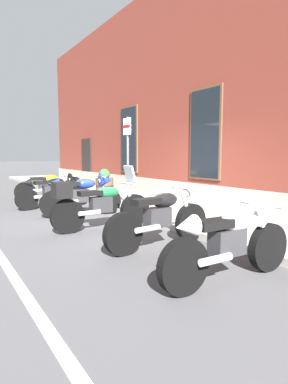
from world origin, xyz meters
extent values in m
plane|color=#424244|center=(0.00, 0.00, 0.00)|extent=(140.00, 140.00, 0.00)
cube|color=gray|center=(0.00, 1.20, 0.06)|extent=(31.16, 2.41, 0.13)
cube|color=maroon|center=(0.00, 5.57, 3.51)|extent=(25.16, 6.32, 7.03)
cube|color=gray|center=(0.00, 2.37, 0.35)|extent=(25.16, 0.10, 0.70)
cube|color=black|center=(-8.39, 2.38, 1.15)|extent=(1.10, 0.08, 2.30)
cube|color=#513823|center=(-4.19, 2.39, 2.10)|extent=(1.22, 0.06, 2.52)
cube|color=black|center=(-4.19, 2.36, 2.10)|extent=(1.10, 0.03, 2.40)
cube|color=#513823|center=(0.00, 2.39, 2.10)|extent=(1.22, 0.06, 2.52)
cube|color=black|center=(0.00, 2.36, 2.10)|extent=(1.10, 0.03, 2.40)
cylinder|color=black|center=(-3.96, -0.16, 0.33)|extent=(0.16, 0.67, 0.67)
cylinder|color=black|center=(-4.04, -1.56, 0.33)|extent=(0.16, 0.67, 0.67)
cylinder|color=silver|center=(-3.96, -0.26, 0.56)|extent=(0.09, 0.30, 0.59)
cube|color=#28282B|center=(-4.00, -0.91, 0.51)|extent=(0.25, 0.45, 0.32)
ellipsoid|color=gold|center=(-3.99, -0.76, 0.74)|extent=(0.29, 0.53, 0.24)
cube|color=black|center=(-4.02, -1.14, 0.75)|extent=(0.25, 0.49, 0.10)
cylinder|color=silver|center=(-3.97, -0.34, 0.91)|extent=(0.62, 0.07, 0.04)
cylinder|color=silver|center=(-3.90, -1.22, 0.38)|extent=(0.12, 0.45, 0.09)
sphere|color=silver|center=(-3.96, -0.26, 0.84)|extent=(0.18, 0.18, 0.18)
cylinder|color=black|center=(-2.57, -0.39, 0.31)|extent=(0.16, 0.63, 0.62)
cylinder|color=black|center=(-2.48, -1.88, 0.31)|extent=(0.16, 0.63, 0.62)
cylinder|color=silver|center=(-2.56, -0.49, 0.55)|extent=(0.09, 0.30, 0.61)
cube|color=#28282B|center=(-2.52, -1.18, 0.49)|extent=(0.25, 0.45, 0.32)
ellipsoid|color=black|center=(-2.53, -1.03, 0.74)|extent=(0.29, 0.53, 0.24)
cube|color=black|center=(-2.51, -1.41, 0.75)|extent=(0.25, 0.49, 0.10)
cylinder|color=silver|center=(-2.56, -0.57, 0.91)|extent=(0.62, 0.07, 0.04)
cylinder|color=silver|center=(-2.38, -1.47, 0.36)|extent=(0.12, 0.45, 0.09)
cone|color=black|center=(-2.56, -0.44, 0.81)|extent=(0.38, 0.36, 0.36)
cone|color=black|center=(-2.48, -1.86, 0.77)|extent=(0.26, 0.27, 0.24)
cylinder|color=black|center=(-0.82, -0.20, 0.33)|extent=(0.22, 0.67, 0.66)
cylinder|color=black|center=(-1.03, -1.58, 0.33)|extent=(0.22, 0.67, 0.66)
cylinder|color=silver|center=(-0.83, -0.30, 0.59)|extent=(0.12, 0.32, 0.65)
cube|color=#28282B|center=(-0.93, -0.94, 0.51)|extent=(0.28, 0.47, 0.32)
ellipsoid|color=#192D9E|center=(-0.91, -0.79, 0.81)|extent=(0.34, 0.55, 0.24)
cube|color=black|center=(-0.97, -1.17, 0.82)|extent=(0.29, 0.51, 0.10)
cylinder|color=silver|center=(-0.84, -0.38, 0.98)|extent=(0.62, 0.13, 0.04)
cylinder|color=silver|center=(-0.86, -1.26, 0.38)|extent=(0.16, 0.46, 0.09)
cone|color=#192D9E|center=(-0.82, -0.25, 0.88)|extent=(0.41, 0.39, 0.36)
cone|color=#192D9E|center=(-1.03, -1.56, 0.84)|extent=(0.28, 0.29, 0.24)
cylinder|color=black|center=(0.72, -0.32, 0.34)|extent=(0.13, 0.67, 0.67)
cylinder|color=black|center=(0.70, -1.84, 0.34)|extent=(0.13, 0.67, 0.67)
cylinder|color=silver|center=(0.72, -0.42, 0.57)|extent=(0.07, 0.30, 0.60)
cube|color=#28282B|center=(0.71, -1.13, 0.52)|extent=(0.22, 0.44, 0.32)
ellipsoid|color=#195633|center=(0.71, -0.98, 0.75)|extent=(0.27, 0.52, 0.24)
cube|color=black|center=(0.71, -1.36, 0.76)|extent=(0.22, 0.48, 0.10)
cylinder|color=silver|center=(0.72, -0.50, 0.92)|extent=(0.62, 0.04, 0.04)
cylinder|color=silver|center=(0.83, -1.43, 0.39)|extent=(0.09, 0.45, 0.09)
cube|color=#B2BCC6|center=(0.72, -0.44, 1.10)|extent=(0.36, 0.15, 0.40)
cube|color=black|center=(0.70, -1.94, 0.86)|extent=(0.36, 0.32, 0.30)
cylinder|color=black|center=(2.38, -0.15, 0.33)|extent=(0.18, 0.68, 0.67)
cylinder|color=black|center=(2.51, -1.60, 0.33)|extent=(0.18, 0.68, 0.67)
cylinder|color=silver|center=(2.39, -0.25, 0.58)|extent=(0.10, 0.31, 0.63)
cube|color=#28282B|center=(2.45, -0.93, 0.51)|extent=(0.26, 0.46, 0.32)
ellipsoid|color=black|center=(2.44, -0.78, 0.78)|extent=(0.31, 0.54, 0.24)
cube|color=black|center=(2.47, -1.16, 0.79)|extent=(0.26, 0.50, 0.10)
cylinder|color=silver|center=(2.40, -0.33, 0.95)|extent=(0.62, 0.09, 0.04)
cylinder|color=silver|center=(2.60, -1.22, 0.38)|extent=(0.13, 0.46, 0.09)
sphere|color=silver|center=(2.39, -0.25, 0.88)|extent=(0.18, 0.18, 0.18)
cylinder|color=black|center=(4.11, -0.32, 0.32)|extent=(0.13, 0.64, 0.64)
cylinder|color=black|center=(4.10, -1.74, 0.32)|extent=(0.13, 0.64, 0.64)
cylinder|color=silver|center=(4.11, -0.42, 0.55)|extent=(0.07, 0.30, 0.60)
cube|color=#28282B|center=(4.11, -1.08, 0.50)|extent=(0.22, 0.44, 0.32)
ellipsoid|color=silver|center=(4.11, -0.93, 0.74)|extent=(0.26, 0.52, 0.24)
cube|color=black|center=(4.11, -1.31, 0.75)|extent=(0.22, 0.48, 0.10)
cylinder|color=silver|center=(4.11, -0.50, 0.91)|extent=(0.62, 0.04, 0.04)
cylinder|color=silver|center=(4.23, -1.38, 0.37)|extent=(0.09, 0.45, 0.09)
cone|color=silver|center=(4.11, -0.37, 0.81)|extent=(0.36, 0.34, 0.36)
cone|color=silver|center=(4.10, -1.72, 0.77)|extent=(0.24, 0.26, 0.24)
cylinder|color=#4C4C51|center=(-0.96, 0.47, 1.33)|extent=(0.06, 0.06, 2.41)
cube|color=white|center=(-0.96, 0.45, 2.28)|extent=(0.36, 0.03, 0.44)
cube|color=red|center=(-0.96, 0.44, 2.28)|extent=(0.36, 0.01, 0.08)
cylinder|color=brown|center=(-4.06, 1.26, 0.40)|extent=(0.64, 0.64, 0.55)
cylinder|color=black|center=(-4.06, 1.26, 0.40)|extent=(0.67, 0.67, 0.04)
sphere|color=#28602D|center=(-4.06, 1.26, 0.82)|extent=(0.40, 0.40, 0.40)
camera|label=1|loc=(6.76, -3.95, 1.53)|focal=30.52mm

